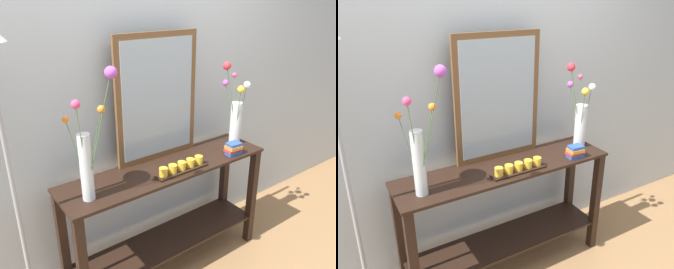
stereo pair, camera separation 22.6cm
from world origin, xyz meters
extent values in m
cube|color=#997047|center=(0.00, 0.00, -0.01)|extent=(7.00, 6.00, 0.02)
cube|color=#B2BCC1|center=(0.00, 0.31, 1.35)|extent=(6.40, 0.08, 2.70)
cube|color=black|center=(0.00, 0.00, 0.84)|extent=(1.52, 0.39, 0.02)
cube|color=black|center=(0.00, 0.00, 0.23)|extent=(1.46, 0.35, 0.02)
cube|color=black|center=(0.72, -0.16, 0.41)|extent=(0.06, 0.06, 0.83)
cube|color=black|center=(-0.72, 0.16, 0.41)|extent=(0.06, 0.06, 0.83)
cube|color=black|center=(0.72, 0.16, 0.41)|extent=(0.06, 0.06, 0.83)
cube|color=brown|center=(0.03, 0.16, 1.28)|extent=(0.64, 0.03, 0.87)
cube|color=#9EADB7|center=(0.03, 0.15, 1.28)|extent=(0.56, 0.00, 0.79)
cylinder|color=silver|center=(-0.60, -0.06, 1.05)|extent=(0.07, 0.07, 0.40)
cylinder|color=#4C753D|center=(-0.62, -0.08, 1.15)|extent=(0.05, 0.04, 0.56)
sphere|color=#EA4275|center=(-0.64, -0.10, 1.43)|extent=(0.05, 0.05, 0.05)
cylinder|color=#4C753D|center=(-0.55, -0.12, 1.23)|extent=(0.13, 0.15, 0.72)
sphere|color=#B24CB7|center=(-0.48, -0.19, 1.58)|extent=(0.06, 0.06, 0.06)
cylinder|color=#4C753D|center=(-0.64, -0.05, 1.11)|extent=(0.09, 0.02, 0.48)
sphere|color=orange|center=(-0.68, -0.04, 1.34)|extent=(0.04, 0.04, 0.04)
cylinder|color=#4C753D|center=(-0.57, -0.09, 1.13)|extent=(0.09, 0.10, 0.53)
sphere|color=orange|center=(-0.52, -0.14, 1.39)|extent=(0.04, 0.04, 0.04)
cylinder|color=silver|center=(0.66, 0.02, 1.01)|extent=(0.09, 0.09, 0.33)
cylinder|color=#4C753D|center=(0.63, -0.02, 1.08)|extent=(0.02, 0.05, 0.43)
sphere|color=yellow|center=(0.62, -0.04, 1.30)|extent=(0.05, 0.05, 0.05)
cylinder|color=#4C753D|center=(0.67, -0.01, 1.09)|extent=(0.03, 0.06, 0.46)
sphere|color=silver|center=(0.68, -0.04, 1.32)|extent=(0.05, 0.05, 0.05)
cylinder|color=#4C753D|center=(0.62, 0.05, 1.10)|extent=(0.07, 0.07, 0.46)
sphere|color=#B24CB7|center=(0.59, 0.08, 1.33)|extent=(0.05, 0.05, 0.05)
cylinder|color=#4C753D|center=(0.67, 0.04, 1.12)|extent=(0.01, 0.08, 0.51)
sphere|color=#EA4275|center=(0.68, 0.08, 1.37)|extent=(0.04, 0.04, 0.04)
cylinder|color=#4C753D|center=(0.60, 0.02, 1.17)|extent=(0.13, 0.04, 0.60)
sphere|color=red|center=(0.54, 0.03, 1.46)|extent=(0.06, 0.06, 0.06)
cube|color=black|center=(0.03, -0.11, 0.85)|extent=(0.39, 0.09, 0.01)
cylinder|color=gold|center=(-0.11, -0.11, 0.89)|extent=(0.06, 0.06, 0.05)
cylinder|color=gold|center=(-0.04, -0.11, 0.89)|extent=(0.06, 0.06, 0.05)
cylinder|color=gold|center=(0.03, -0.11, 0.89)|extent=(0.06, 0.06, 0.05)
cylinder|color=gold|center=(0.11, -0.11, 0.89)|extent=(0.06, 0.06, 0.05)
cylinder|color=gold|center=(0.18, -0.11, 0.89)|extent=(0.06, 0.06, 0.05)
cube|color=#2D519E|center=(0.50, -0.13, 0.86)|extent=(0.12, 0.08, 0.03)
cube|color=#C63338|center=(0.50, -0.12, 0.88)|extent=(0.13, 0.07, 0.02)
cube|color=orange|center=(0.50, -0.12, 0.90)|extent=(0.11, 0.09, 0.02)
cube|color=#2D519E|center=(0.50, -0.12, 0.93)|extent=(0.11, 0.08, 0.02)
cylinder|color=#9E9EA3|center=(-0.97, 0.00, 0.88)|extent=(0.02, 0.02, 1.72)
camera|label=1|loc=(-1.24, -1.69, 1.94)|focal=37.07mm
camera|label=2|loc=(-1.05, -1.82, 1.94)|focal=37.07mm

